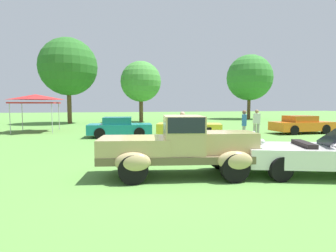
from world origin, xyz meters
TOP-DOWN VIEW (x-y plane):
  - ground_plane at (0.00, 0.00)m, footprint 120.00×120.00m
  - feature_pickup_truck at (0.24, -0.05)m, footprint 4.60×2.30m
  - neighbor_convertible at (4.21, -0.82)m, footprint 4.50×2.86m
  - show_car_teal at (-1.09, 9.39)m, footprint 3.93×2.00m
  - show_car_yellow at (3.15, 8.92)m, footprint 4.28×2.76m
  - show_car_orange at (11.20, 8.83)m, footprint 4.18×1.83m
  - spectator_near_truck at (1.43, 4.08)m, footprint 0.46×0.44m
  - spectator_between_cars at (6.82, 7.18)m, footprint 0.46×0.37m
  - spectator_far_side at (5.36, 5.93)m, footprint 0.39×0.47m
  - canopy_tent_left_field at (-6.86, 13.80)m, footprint 2.92×2.92m
  - treeline_mid_left at (-5.73, 22.33)m, footprint 5.86×5.86m
  - treeline_center at (1.79, 22.96)m, footprint 4.49×4.49m
  - treeline_mid_right at (16.69, 26.04)m, footprint 6.05×6.05m

SIDE VIEW (x-z plane):
  - ground_plane at x=0.00m, z-range 0.00..0.00m
  - neighbor_convertible at x=4.21m, z-range -0.12..1.28m
  - show_car_teal at x=-1.09m, z-range -0.01..1.21m
  - show_car_yellow at x=3.15m, z-range -0.01..1.21m
  - show_car_orange at x=11.20m, z-range -0.01..1.21m
  - feature_pickup_truck at x=0.24m, z-range 0.02..1.72m
  - spectator_near_truck at x=1.43m, z-range 0.07..1.76m
  - spectator_between_cars at x=6.82m, z-range 0.07..1.76m
  - spectator_far_side at x=5.36m, z-range 0.07..1.76m
  - canopy_tent_left_field at x=-6.86m, z-range 1.07..3.78m
  - treeline_center at x=1.79m, z-range 1.11..7.85m
  - treeline_mid_right at x=16.69m, z-range 1.23..9.77m
  - treeline_mid_left at x=-5.73m, z-range 1.43..10.17m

